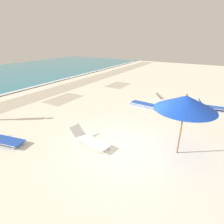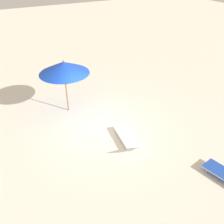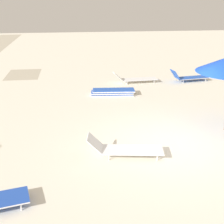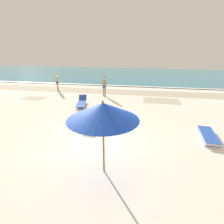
# 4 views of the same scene
# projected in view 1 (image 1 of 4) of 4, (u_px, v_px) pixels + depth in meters

# --- Properties ---
(ground_plane) EXTENTS (60.00, 60.00, 0.16)m
(ground_plane) POSITION_uv_depth(u_px,v_px,m) (122.00, 149.00, 7.50)
(ground_plane) COLOR silver
(beach_umbrella) EXTENTS (2.22, 2.22, 2.51)m
(beach_umbrella) POSITION_uv_depth(u_px,v_px,m) (185.00, 103.00, 6.29)
(beach_umbrella) COLOR olive
(beach_umbrella) RESTS_ON ground_plane
(lounger_stack) EXTENTS (0.76, 1.95, 0.24)m
(lounger_stack) POSITION_uv_depth(u_px,v_px,m) (143.00, 105.00, 11.91)
(lounger_stack) COLOR blue
(lounger_stack) RESTS_ON ground_plane
(sun_lounger_under_umbrella) EXTENTS (0.89, 2.02, 0.63)m
(sun_lounger_under_umbrella) POSITION_uv_depth(u_px,v_px,m) (213.00, 107.00, 11.35)
(sun_lounger_under_umbrella) COLOR blue
(sun_lounger_under_umbrella) RESTS_ON ground_plane
(sun_lounger_beside_umbrella) EXTENTS (0.90, 2.11, 0.57)m
(sun_lounger_beside_umbrella) POSITION_uv_depth(u_px,v_px,m) (89.00, 139.00, 7.69)
(sun_lounger_beside_umbrella) COLOR white
(sun_lounger_beside_umbrella) RESTS_ON ground_plane
(sun_lounger_near_water_left) EXTENTS (0.75, 2.23, 0.55)m
(sun_lounger_near_water_left) POSITION_uv_depth(u_px,v_px,m) (171.00, 99.00, 12.70)
(sun_lounger_near_water_left) COLOR white
(sun_lounger_near_water_left) RESTS_ON ground_plane
(sun_lounger_near_water_right) EXTENTS (1.04, 2.19, 0.52)m
(sun_lounger_near_water_right) POSITION_uv_depth(u_px,v_px,m) (2.00, 139.00, 7.74)
(sun_lounger_near_water_right) COLOR blue
(sun_lounger_near_water_right) RESTS_ON ground_plane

